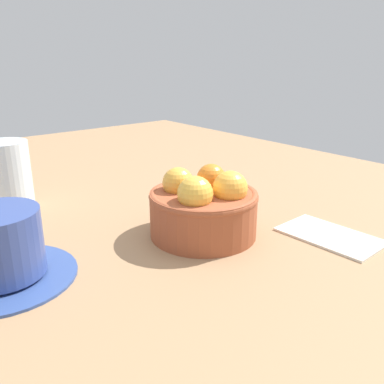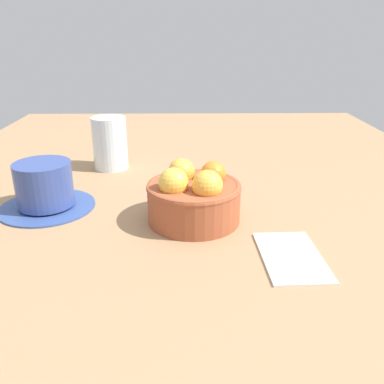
% 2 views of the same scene
% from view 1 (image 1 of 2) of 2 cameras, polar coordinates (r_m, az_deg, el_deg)
% --- Properties ---
extents(ground_plane, '(1.59, 1.04, 0.04)m').
position_cam_1_polar(ground_plane, '(0.54, 1.53, -7.85)').
color(ground_plane, '#997551').
extents(terracotta_bowl, '(0.13, 0.13, 0.09)m').
position_cam_1_polar(terracotta_bowl, '(0.51, 1.60, -2.01)').
color(terracotta_bowl, '#9E4C2D').
rests_on(terracotta_bowl, ground_plane).
extents(water_glass, '(0.07, 0.07, 0.10)m').
position_cam_1_polar(water_glass, '(0.64, -24.13, 1.91)').
color(water_glass, silver).
rests_on(water_glass, ground_plane).
extents(folded_napkin, '(0.12, 0.08, 0.01)m').
position_cam_1_polar(folded_napkin, '(0.55, 18.50, -5.61)').
color(folded_napkin, white).
rests_on(folded_napkin, ground_plane).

